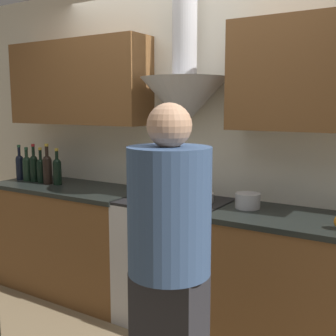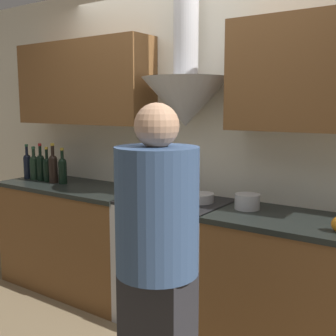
{
  "view_description": "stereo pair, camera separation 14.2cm",
  "coord_description": "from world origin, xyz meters",
  "px_view_note": "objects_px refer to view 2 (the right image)",
  "views": [
    {
      "loc": [
        1.53,
        -2.22,
        1.61
      ],
      "look_at": [
        0.0,
        0.25,
        1.18
      ],
      "focal_mm": 45.0,
      "sensor_mm": 36.0,
      "label": 1
    },
    {
      "loc": [
        1.65,
        -2.14,
        1.61
      ],
      "look_at": [
        0.0,
        0.25,
        1.18
      ],
      "focal_mm": 45.0,
      "sensor_mm": 36.0,
      "label": 2
    }
  ],
  "objects_px": {
    "wine_bottle_5": "(63,169)",
    "saucepan": "(247,202)",
    "wine_bottle_1": "(34,166)",
    "wine_bottle_0": "(27,165)",
    "mixing_bowl": "(200,198)",
    "wine_bottle_4": "(53,167)",
    "wine_bottle_2": "(41,166)",
    "wine_bottle_3": "(47,168)",
    "stock_pot": "(156,187)",
    "stove_range": "(176,261)",
    "person_foreground_right": "(157,268)"
  },
  "relations": [
    {
      "from": "wine_bottle_1",
      "to": "wine_bottle_3",
      "type": "relative_size",
      "value": 0.98
    },
    {
      "from": "wine_bottle_4",
      "to": "wine_bottle_5",
      "type": "xyz_separation_m",
      "value": [
        0.1,
        0.02,
        -0.01
      ]
    },
    {
      "from": "stove_range",
      "to": "wine_bottle_5",
      "type": "relative_size",
      "value": 2.92
    },
    {
      "from": "wine_bottle_4",
      "to": "stock_pot",
      "type": "height_order",
      "value": "wine_bottle_4"
    },
    {
      "from": "stove_range",
      "to": "saucepan",
      "type": "distance_m",
      "value": 0.74
    },
    {
      "from": "stove_range",
      "to": "wine_bottle_2",
      "type": "distance_m",
      "value": 1.59
    },
    {
      "from": "wine_bottle_3",
      "to": "wine_bottle_5",
      "type": "height_order",
      "value": "wine_bottle_5"
    },
    {
      "from": "wine_bottle_0",
      "to": "person_foreground_right",
      "type": "height_order",
      "value": "person_foreground_right"
    },
    {
      "from": "wine_bottle_2",
      "to": "stock_pot",
      "type": "xyz_separation_m",
      "value": [
        1.31,
        0.0,
        -0.05
      ]
    },
    {
      "from": "stove_range",
      "to": "mixing_bowl",
      "type": "relative_size",
      "value": 4.52
    },
    {
      "from": "wine_bottle_0",
      "to": "wine_bottle_5",
      "type": "height_order",
      "value": "wine_bottle_0"
    },
    {
      "from": "wine_bottle_1",
      "to": "person_foreground_right",
      "type": "xyz_separation_m",
      "value": [
        2.15,
        -1.01,
        -0.17
      ]
    },
    {
      "from": "wine_bottle_5",
      "to": "wine_bottle_0",
      "type": "bearing_deg",
      "value": -179.99
    },
    {
      "from": "wine_bottle_5",
      "to": "saucepan",
      "type": "bearing_deg",
      "value": 2.33
    },
    {
      "from": "wine_bottle_4",
      "to": "saucepan",
      "type": "height_order",
      "value": "wine_bottle_4"
    },
    {
      "from": "wine_bottle_4",
      "to": "saucepan",
      "type": "distance_m",
      "value": 1.82
    },
    {
      "from": "person_foreground_right",
      "to": "stock_pot",
      "type": "bearing_deg",
      "value": 126.55
    },
    {
      "from": "wine_bottle_0",
      "to": "wine_bottle_5",
      "type": "distance_m",
      "value": 0.49
    },
    {
      "from": "wine_bottle_0",
      "to": "wine_bottle_2",
      "type": "xyz_separation_m",
      "value": [
        0.19,
        -0.0,
        0.01
      ]
    },
    {
      "from": "wine_bottle_0",
      "to": "wine_bottle_4",
      "type": "distance_m",
      "value": 0.39
    },
    {
      "from": "stove_range",
      "to": "wine_bottle_4",
      "type": "distance_m",
      "value": 1.42
    },
    {
      "from": "wine_bottle_5",
      "to": "stock_pot",
      "type": "relative_size",
      "value": 1.44
    },
    {
      "from": "wine_bottle_1",
      "to": "saucepan",
      "type": "xyz_separation_m",
      "value": [
        2.1,
        0.08,
        -0.08
      ]
    },
    {
      "from": "stock_pot",
      "to": "wine_bottle_5",
      "type": "bearing_deg",
      "value": 179.96
    },
    {
      "from": "person_foreground_right",
      "to": "stove_range",
      "type": "bearing_deg",
      "value": 119.49
    },
    {
      "from": "person_foreground_right",
      "to": "wine_bottle_3",
      "type": "bearing_deg",
      "value": 152.77
    },
    {
      "from": "wine_bottle_3",
      "to": "person_foreground_right",
      "type": "distance_m",
      "value": 2.22
    },
    {
      "from": "wine_bottle_0",
      "to": "mixing_bowl",
      "type": "xyz_separation_m",
      "value": [
        1.84,
        0.07,
        -0.1
      ]
    },
    {
      "from": "wine_bottle_3",
      "to": "mixing_bowl",
      "type": "height_order",
      "value": "wine_bottle_3"
    },
    {
      "from": "stove_range",
      "to": "wine_bottle_0",
      "type": "bearing_deg",
      "value": -179.45
    },
    {
      "from": "wine_bottle_0",
      "to": "saucepan",
      "type": "xyz_separation_m",
      "value": [
        2.21,
        0.07,
        -0.08
      ]
    },
    {
      "from": "wine_bottle_2",
      "to": "person_foreground_right",
      "type": "distance_m",
      "value": 2.31
    },
    {
      "from": "wine_bottle_5",
      "to": "saucepan",
      "type": "relative_size",
      "value": 1.91
    },
    {
      "from": "wine_bottle_2",
      "to": "saucepan",
      "type": "height_order",
      "value": "wine_bottle_2"
    },
    {
      "from": "mixing_bowl",
      "to": "stock_pot",
      "type": "bearing_deg",
      "value": -168.72
    },
    {
      "from": "wine_bottle_0",
      "to": "mixing_bowl",
      "type": "distance_m",
      "value": 1.85
    },
    {
      "from": "wine_bottle_4",
      "to": "wine_bottle_1",
      "type": "bearing_deg",
      "value": 177.32
    },
    {
      "from": "stock_pot",
      "to": "mixing_bowl",
      "type": "xyz_separation_m",
      "value": [
        0.34,
        0.07,
        -0.05
      ]
    },
    {
      "from": "wine_bottle_1",
      "to": "wine_bottle_5",
      "type": "bearing_deg",
      "value": 0.79
    },
    {
      "from": "wine_bottle_1",
      "to": "stock_pot",
      "type": "height_order",
      "value": "wine_bottle_1"
    },
    {
      "from": "wine_bottle_3",
      "to": "mixing_bowl",
      "type": "bearing_deg",
      "value": 2.72
    },
    {
      "from": "mixing_bowl",
      "to": "saucepan",
      "type": "distance_m",
      "value": 0.36
    },
    {
      "from": "wine_bottle_4",
      "to": "mixing_bowl",
      "type": "bearing_deg",
      "value": 3.36
    },
    {
      "from": "wine_bottle_3",
      "to": "stove_range",
      "type": "bearing_deg",
      "value": 0.95
    },
    {
      "from": "wine_bottle_3",
      "to": "person_foreground_right",
      "type": "height_order",
      "value": "person_foreground_right"
    },
    {
      "from": "stove_range",
      "to": "wine_bottle_2",
      "type": "bearing_deg",
      "value": -179.32
    },
    {
      "from": "wine_bottle_5",
      "to": "wine_bottle_1",
      "type": "bearing_deg",
      "value": -179.21
    },
    {
      "from": "wine_bottle_0",
      "to": "wine_bottle_5",
      "type": "relative_size",
      "value": 1.02
    },
    {
      "from": "wine_bottle_2",
      "to": "stock_pot",
      "type": "height_order",
      "value": "wine_bottle_2"
    },
    {
      "from": "stock_pot",
      "to": "wine_bottle_2",
      "type": "bearing_deg",
      "value": -179.97
    }
  ]
}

